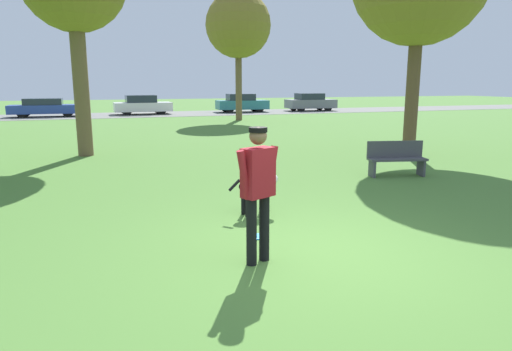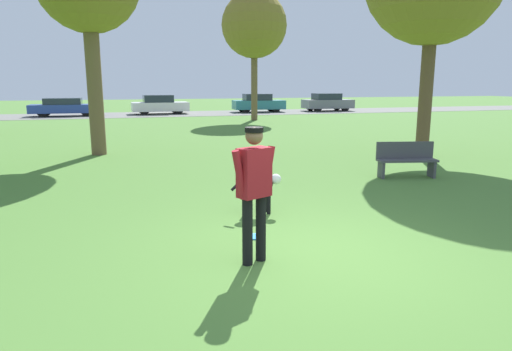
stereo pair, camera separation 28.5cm
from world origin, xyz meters
name	(u,v)px [view 1 (the left image)]	position (x,y,z in m)	size (l,w,h in m)	color
ground_plane	(311,254)	(0.00, 0.00, 0.00)	(120.00, 120.00, 0.00)	#4C7A33
far_road_strip	(135,115)	(0.00, 28.42, 0.01)	(120.00, 6.00, 0.01)	slate
person	(258,184)	(-0.76, -0.04, 1.01)	(0.65, 0.37, 1.71)	black
dog	(257,187)	(-0.06, 2.02, 0.48)	(0.95, 0.36, 0.68)	black
frisbee	(256,237)	(-0.48, 0.87, 0.01)	(0.26, 0.26, 0.02)	#268CE5
tree_far_right	(238,25)	(5.57, 21.44, 5.51)	(3.83, 3.83, 7.47)	brown
parked_car_blue	(45,107)	(-5.78, 28.30, 0.62)	(4.57, 1.73, 1.22)	#284293
parked_car_white	(142,105)	(0.55, 28.72, 0.67)	(4.04, 1.98, 1.36)	white
parked_car_teal	(242,103)	(8.05, 28.77, 0.69)	(3.98, 1.83, 1.40)	teal
parked_car_grey	(310,102)	(13.77, 28.54, 0.69)	(3.95, 1.90, 1.40)	slate
park_bench	(396,157)	(4.23, 4.04, 0.45)	(1.45, 0.70, 0.84)	#47474C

